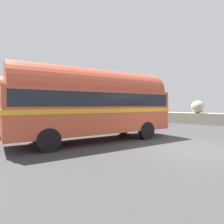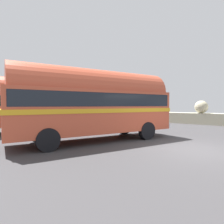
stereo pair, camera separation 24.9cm
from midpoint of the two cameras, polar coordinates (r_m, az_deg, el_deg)
ground at (r=8.84m, az=24.12°, el=-10.36°), size 32.00×26.00×0.02m
vintage_coach at (r=9.80m, az=-4.54°, el=3.03°), size 5.31×8.87×3.70m
second_coach at (r=14.40m, az=-16.25°, el=2.66°), size 5.32×8.87×3.70m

